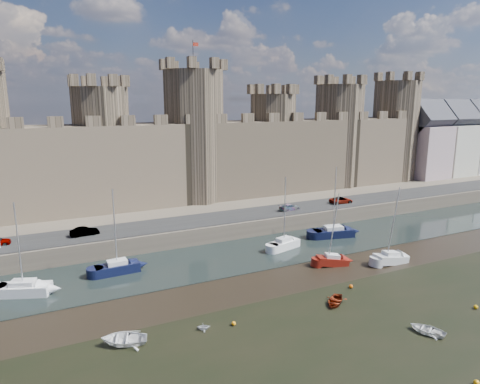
# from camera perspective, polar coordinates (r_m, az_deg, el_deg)

# --- Properties ---
(ground) EXTENTS (160.00, 160.00, 0.00)m
(ground) POSITION_cam_1_polar(r_m,az_deg,el_deg) (40.33, 16.56, -18.95)
(ground) COLOR black
(ground) RESTS_ON ground
(water_channel) EXTENTS (160.00, 12.00, 0.08)m
(water_channel) POSITION_cam_1_polar(r_m,az_deg,el_deg) (58.31, 0.48, -8.33)
(water_channel) COLOR black
(water_channel) RESTS_ON ground
(quay) EXTENTS (160.00, 60.00, 2.50)m
(quay) POSITION_cam_1_polar(r_m,az_deg,el_deg) (90.41, -9.61, -0.23)
(quay) COLOR #4C443A
(quay) RESTS_ON ground
(road) EXTENTS (160.00, 7.00, 0.10)m
(road) POSITION_cam_1_polar(r_m,az_deg,el_deg) (66.20, -3.33, -3.53)
(road) COLOR black
(road) RESTS_ON quay
(castle) EXTENTS (108.50, 11.00, 29.00)m
(castle) POSITION_cam_1_polar(r_m,az_deg,el_deg) (77.16, -7.84, 5.55)
(castle) COLOR #42382B
(castle) RESTS_ON quay
(townhouses) EXTENTS (35.50, 9.05, 18.13)m
(townhouses) POSITION_cam_1_polar(r_m,az_deg,el_deg) (119.45, 27.81, 6.09)
(townhouses) COLOR #C0A4A9
(townhouses) RESTS_ON quay
(car_1) EXTENTS (3.83, 1.62, 1.23)m
(car_1) POSITION_cam_1_polar(r_m,az_deg,el_deg) (61.49, -20.02, -4.98)
(car_1) COLOR gray
(car_1) RESTS_ON quay
(car_2) EXTENTS (3.97, 2.13, 1.09)m
(car_2) POSITION_cam_1_polar(r_m,az_deg,el_deg) (71.28, 6.63, -2.03)
(car_2) COLOR gray
(car_2) RESTS_ON quay
(car_3) EXTENTS (4.34, 2.24, 1.17)m
(car_3) POSITION_cam_1_polar(r_m,az_deg,el_deg) (77.59, 13.34, -1.08)
(car_3) COLOR gray
(car_3) RESTS_ON quay
(sailboat_0) EXTENTS (5.84, 3.93, 10.18)m
(sailboat_0) POSITION_cam_1_polar(r_m,az_deg,el_deg) (52.22, -26.91, -11.38)
(sailboat_0) COLOR white
(sailboat_0) RESTS_ON ground
(sailboat_1) EXTENTS (5.23, 2.21, 10.33)m
(sailboat_1) POSITION_cam_1_polar(r_m,az_deg,el_deg) (54.17, -16.04, -9.61)
(sailboat_1) COLOR black
(sailboat_1) RESTS_ON ground
(sailboat_2) EXTENTS (5.03, 2.97, 10.17)m
(sailboat_2) POSITION_cam_1_polar(r_m,az_deg,el_deg) (60.50, 5.89, -6.85)
(sailboat_2) COLOR white
(sailboat_2) RESTS_ON ground
(sailboat_3) EXTENTS (6.49, 3.65, 10.73)m
(sailboat_3) POSITION_cam_1_polar(r_m,az_deg,el_deg) (66.71, 12.32, -5.23)
(sailboat_3) COLOR black
(sailboat_3) RESTS_ON ground
(sailboat_4) EXTENTS (4.26, 2.57, 9.34)m
(sailboat_4) POSITION_cam_1_polar(r_m,az_deg,el_deg) (55.86, 12.18, -8.85)
(sailboat_4) COLOR maroon
(sailboat_4) RESTS_ON ground
(sailboat_5) EXTENTS (4.67, 1.95, 9.96)m
(sailboat_5) POSITION_cam_1_polar(r_m,az_deg,el_deg) (58.50, 19.44, -8.29)
(sailboat_5) COLOR beige
(sailboat_5) RESTS_ON ground
(dinghy_2) EXTENTS (3.33, 3.70, 0.63)m
(dinghy_2) POSITION_cam_1_polar(r_m,az_deg,el_deg) (43.67, 23.73, -16.48)
(dinghy_2) COLOR silver
(dinghy_2) RESTS_ON ground
(dinghy_3) EXTENTS (1.53, 1.43, 0.65)m
(dinghy_3) POSITION_cam_1_polar(r_m,az_deg,el_deg) (40.89, -4.89, -17.45)
(dinghy_3) COLOR silver
(dinghy_3) RESTS_ON ground
(dinghy_4) EXTENTS (3.60, 3.48, 0.61)m
(dinghy_4) POSITION_cam_1_polar(r_m,az_deg,el_deg) (46.16, 12.54, -14.08)
(dinghy_4) COLOR maroon
(dinghy_4) RESTS_ON ground
(dinghy_6) EXTENTS (4.42, 3.68, 0.79)m
(dinghy_6) POSITION_cam_1_polar(r_m,az_deg,el_deg) (39.95, -15.19, -18.53)
(dinghy_6) COLOR white
(dinghy_6) RESTS_ON ground
(buoy_1) EXTENTS (0.41, 0.41, 0.41)m
(buoy_1) POSITION_cam_1_polar(r_m,az_deg,el_deg) (41.48, -0.86, -17.13)
(buoy_1) COLOR orange
(buoy_1) RESTS_ON ground
(buoy_2) EXTENTS (0.44, 0.44, 0.44)m
(buoy_2) POSITION_cam_1_polar(r_m,az_deg,el_deg) (38.47, 29.00, -21.36)
(buoy_2) COLOR #FFA70B
(buoy_2) RESTS_ON ground
(buoy_3) EXTENTS (0.45, 0.45, 0.45)m
(buoy_3) POSITION_cam_1_polar(r_m,az_deg,el_deg) (50.13, 14.56, -12.09)
(buoy_3) COLOR #F5610A
(buoy_3) RESTS_ON ground
(buoy_5) EXTENTS (0.41, 0.41, 0.41)m
(buoy_5) POSITION_cam_1_polar(r_m,az_deg,el_deg) (50.22, 28.93, -13.28)
(buoy_5) COLOR #FFB40B
(buoy_5) RESTS_ON ground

